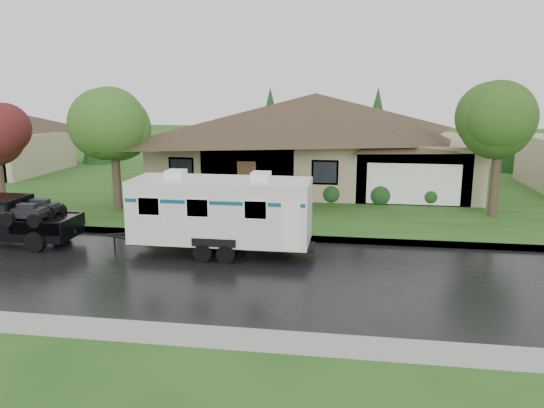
{
  "coord_description": "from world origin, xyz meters",
  "views": [
    {
      "loc": [
        4.32,
        -18.29,
        5.96
      ],
      "look_at": [
        1.2,
        2.0,
        1.52
      ],
      "focal_mm": 35.0,
      "sensor_mm": 36.0,
      "label": 1
    }
  ],
  "objects": [
    {
      "name": "tree_right_green",
      "position": [
        10.86,
        7.2,
        4.44
      ],
      "size": [
        3.74,
        3.74,
        6.18
      ],
      "color": "#382B1E",
      "rests_on": "lawn"
    },
    {
      "name": "ground",
      "position": [
        0.0,
        0.0,
        0.0
      ],
      "size": [
        140.0,
        140.0,
        0.0
      ],
      "primitive_type": "plane",
      "color": "#214A17",
      "rests_on": "ground"
    },
    {
      "name": "pickup_truck",
      "position": [
        -9.2,
        0.09,
        1.0
      ],
      "size": [
        5.57,
        2.12,
        1.86
      ],
      "color": "black",
      "rests_on": "ground"
    },
    {
      "name": "tree_left_green",
      "position": [
        -7.16,
        6.0,
        4.23
      ],
      "size": [
        3.56,
        3.56,
        5.89
      ],
      "color": "#382B1E",
      "rests_on": "lawn"
    },
    {
      "name": "house_main",
      "position": [
        2.29,
        13.84,
        3.59
      ],
      "size": [
        19.44,
        10.8,
        6.9
      ],
      "color": "gray",
      "rests_on": "lawn"
    },
    {
      "name": "shrub_row",
      "position": [
        2.0,
        9.3,
        0.65
      ],
      "size": [
        13.6,
        1.0,
        1.0
      ],
      "color": "#143814",
      "rests_on": "lawn"
    },
    {
      "name": "road",
      "position": [
        0.0,
        -2.0,
        0.01
      ],
      "size": [
        140.0,
        8.0,
        0.01
      ],
      "primitive_type": "cube",
      "color": "black",
      "rests_on": "ground"
    },
    {
      "name": "lawn",
      "position": [
        0.0,
        15.0,
        0.07
      ],
      "size": [
        140.0,
        26.0,
        0.15
      ],
      "primitive_type": "cube",
      "color": "#214A17",
      "rests_on": "ground"
    },
    {
      "name": "curb",
      "position": [
        0.0,
        2.25,
        0.07
      ],
      "size": [
        140.0,
        0.5,
        0.15
      ],
      "primitive_type": "cube",
      "color": "gray",
      "rests_on": "ground"
    },
    {
      "name": "travel_trailer",
      "position": [
        -0.39,
        0.09,
        1.64
      ],
      "size": [
        6.87,
        2.42,
        3.08
      ],
      "color": "silver",
      "rests_on": "ground"
    }
  ]
}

